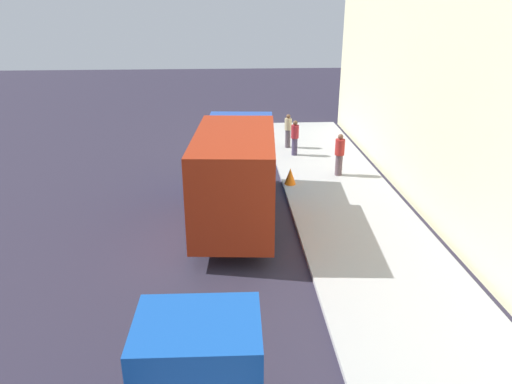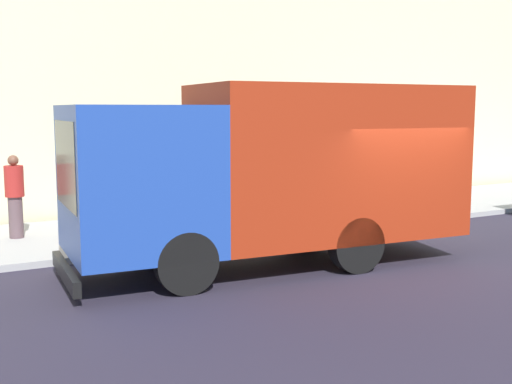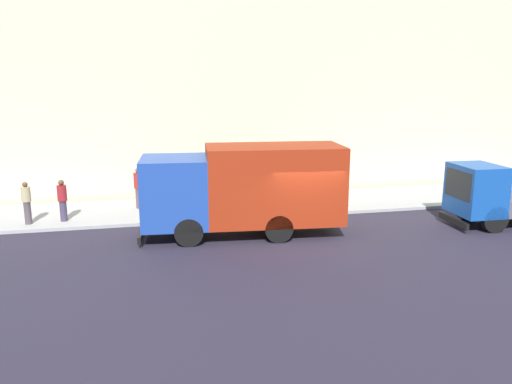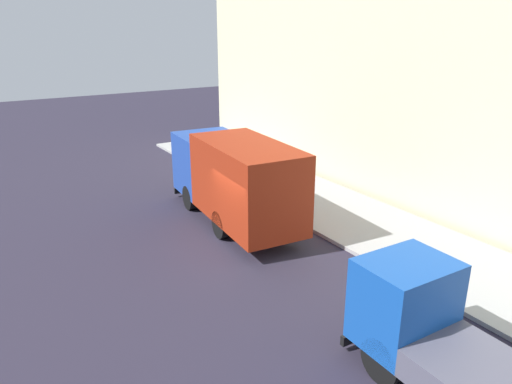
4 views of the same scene
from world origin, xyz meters
name	(u,v)px [view 1 (image 1 of 4)]	position (x,y,z in m)	size (l,w,h in m)	color
ground	(202,248)	(0.00, 0.00, 0.00)	(80.00, 80.00, 0.00)	#282333
sidewalk	(369,241)	(5.09, 0.00, 0.06)	(4.18, 30.00, 0.13)	#A3A3A2
building_facade	(487,29)	(7.68, 0.00, 6.21)	(0.50, 30.00, 12.43)	beige
large_utility_truck	(237,169)	(1.12, 1.98, 1.79)	(2.91, 7.40, 3.26)	#1F439F
pedestrian_walking	(339,154)	(5.41, 5.79, 1.05)	(0.39, 0.39, 1.75)	#584348
pedestrian_standing	(295,137)	(3.96, 8.66, 0.99)	(0.46, 0.46, 1.64)	#3E354F
pedestrian_third	(288,130)	(3.80, 9.93, 1.00)	(0.38, 0.38, 1.65)	#4F434A
traffic_cone_orange	(290,176)	(3.27, 4.86, 0.46)	(0.46, 0.46, 0.65)	orange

